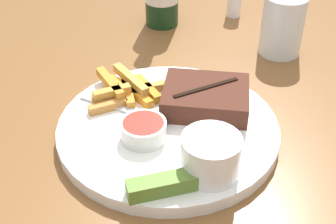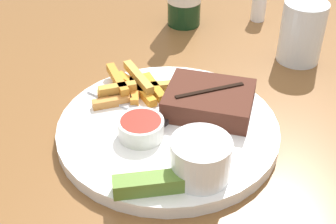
{
  "view_description": "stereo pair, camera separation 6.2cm",
  "coord_description": "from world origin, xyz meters",
  "px_view_note": "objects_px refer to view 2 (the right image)",
  "views": [
    {
      "loc": [
        0.13,
        -0.48,
        1.18
      ],
      "look_at": [
        0.0,
        0.0,
        0.81
      ],
      "focal_mm": 50.0,
      "sensor_mm": 36.0,
      "label": 1
    },
    {
      "loc": [
        0.19,
        -0.45,
        1.18
      ],
      "look_at": [
        0.0,
        0.0,
        0.81
      ],
      "focal_mm": 50.0,
      "sensor_mm": 36.0,
      "label": 2
    }
  ],
  "objects_px": {
    "dinner_plate": "(168,129)",
    "fork_utensil": "(122,104)",
    "dipping_sauce_cup": "(141,127)",
    "knife_utensil": "(181,108)",
    "steak_portion": "(209,100)",
    "pickle_spear": "(148,184)",
    "salt_shaker": "(259,4)",
    "coleslaw_cup": "(201,157)",
    "drinking_glass": "(302,32)"
  },
  "relations": [
    {
      "from": "dinner_plate",
      "to": "steak_portion",
      "type": "height_order",
      "value": "steak_portion"
    },
    {
      "from": "pickle_spear",
      "to": "coleslaw_cup",
      "type": "bearing_deg",
      "value": 45.92
    },
    {
      "from": "coleslaw_cup",
      "to": "drinking_glass",
      "type": "bearing_deg",
      "value": 81.42
    },
    {
      "from": "dinner_plate",
      "to": "dipping_sauce_cup",
      "type": "relative_size",
      "value": 4.98
    },
    {
      "from": "fork_utensil",
      "to": "coleslaw_cup",
      "type": "bearing_deg",
      "value": -19.87
    },
    {
      "from": "knife_utensil",
      "to": "drinking_glass",
      "type": "height_order",
      "value": "drinking_glass"
    },
    {
      "from": "coleslaw_cup",
      "to": "pickle_spear",
      "type": "relative_size",
      "value": 0.89
    },
    {
      "from": "pickle_spear",
      "to": "drinking_glass",
      "type": "bearing_deg",
      "value": 76.09
    },
    {
      "from": "pickle_spear",
      "to": "knife_utensil",
      "type": "relative_size",
      "value": 0.49
    },
    {
      "from": "pickle_spear",
      "to": "salt_shaker",
      "type": "bearing_deg",
      "value": 90.37
    },
    {
      "from": "steak_portion",
      "to": "drinking_glass",
      "type": "height_order",
      "value": "drinking_glass"
    },
    {
      "from": "salt_shaker",
      "to": "pickle_spear",
      "type": "bearing_deg",
      "value": -89.63
    },
    {
      "from": "dinner_plate",
      "to": "pickle_spear",
      "type": "relative_size",
      "value": 3.75
    },
    {
      "from": "dinner_plate",
      "to": "salt_shaker",
      "type": "relative_size",
      "value": 4.58
    },
    {
      "from": "fork_utensil",
      "to": "knife_utensil",
      "type": "height_order",
      "value": "knife_utensil"
    },
    {
      "from": "dipping_sauce_cup",
      "to": "fork_utensil",
      "type": "distance_m",
      "value": 0.08
    },
    {
      "from": "fork_utensil",
      "to": "salt_shaker",
      "type": "relative_size",
      "value": 2.06
    },
    {
      "from": "dinner_plate",
      "to": "pickle_spear",
      "type": "height_order",
      "value": "pickle_spear"
    },
    {
      "from": "dipping_sauce_cup",
      "to": "pickle_spear",
      "type": "bearing_deg",
      "value": -59.79
    },
    {
      "from": "pickle_spear",
      "to": "drinking_glass",
      "type": "height_order",
      "value": "drinking_glass"
    },
    {
      "from": "dinner_plate",
      "to": "salt_shaker",
      "type": "distance_m",
      "value": 0.4
    },
    {
      "from": "dinner_plate",
      "to": "fork_utensil",
      "type": "xyz_separation_m",
      "value": [
        -0.08,
        0.02,
        0.01
      ]
    },
    {
      "from": "steak_portion",
      "to": "knife_utensil",
      "type": "height_order",
      "value": "steak_portion"
    },
    {
      "from": "steak_portion",
      "to": "pickle_spear",
      "type": "xyz_separation_m",
      "value": [
        -0.01,
        -0.17,
        -0.01
      ]
    },
    {
      "from": "dinner_plate",
      "to": "steak_portion",
      "type": "distance_m",
      "value": 0.07
    },
    {
      "from": "steak_portion",
      "to": "dipping_sauce_cup",
      "type": "xyz_separation_m",
      "value": [
        -0.06,
        -0.09,
        -0.0
      ]
    },
    {
      "from": "dipping_sauce_cup",
      "to": "drinking_glass",
      "type": "bearing_deg",
      "value": 64.58
    },
    {
      "from": "coleslaw_cup",
      "to": "knife_utensil",
      "type": "relative_size",
      "value": 0.43
    },
    {
      "from": "fork_utensil",
      "to": "salt_shaker",
      "type": "height_order",
      "value": "salt_shaker"
    },
    {
      "from": "steak_portion",
      "to": "coleslaw_cup",
      "type": "xyz_separation_m",
      "value": [
        0.03,
        -0.13,
        0.01
      ]
    },
    {
      "from": "dipping_sauce_cup",
      "to": "salt_shaker",
      "type": "bearing_deg",
      "value": 83.96
    },
    {
      "from": "coleslaw_cup",
      "to": "pickle_spear",
      "type": "height_order",
      "value": "coleslaw_cup"
    },
    {
      "from": "coleslaw_cup",
      "to": "fork_utensil",
      "type": "bearing_deg",
      "value": 149.02
    },
    {
      "from": "steak_portion",
      "to": "fork_utensil",
      "type": "relative_size",
      "value": 0.97
    },
    {
      "from": "pickle_spear",
      "to": "steak_portion",
      "type": "bearing_deg",
      "value": 85.88
    },
    {
      "from": "knife_utensil",
      "to": "fork_utensil",
      "type": "bearing_deg",
      "value": 121.55
    },
    {
      "from": "salt_shaker",
      "to": "knife_utensil",
      "type": "bearing_deg",
      "value": -93.22
    },
    {
      "from": "dinner_plate",
      "to": "knife_utensil",
      "type": "height_order",
      "value": "knife_utensil"
    },
    {
      "from": "steak_portion",
      "to": "dipping_sauce_cup",
      "type": "relative_size",
      "value": 2.16
    },
    {
      "from": "knife_utensil",
      "to": "steak_portion",
      "type": "bearing_deg",
      "value": -51.05
    },
    {
      "from": "pickle_spear",
      "to": "salt_shaker",
      "type": "height_order",
      "value": "salt_shaker"
    },
    {
      "from": "dinner_plate",
      "to": "dipping_sauce_cup",
      "type": "xyz_separation_m",
      "value": [
        -0.02,
        -0.04,
        0.02
      ]
    },
    {
      "from": "dinner_plate",
      "to": "knife_utensil",
      "type": "relative_size",
      "value": 1.83
    },
    {
      "from": "drinking_glass",
      "to": "coleslaw_cup",
      "type": "bearing_deg",
      "value": -98.58
    },
    {
      "from": "dinner_plate",
      "to": "steak_portion",
      "type": "bearing_deg",
      "value": 53.11
    },
    {
      "from": "coleslaw_cup",
      "to": "pickle_spear",
      "type": "xyz_separation_m",
      "value": [
        -0.05,
        -0.05,
        -0.02
      ]
    },
    {
      "from": "dinner_plate",
      "to": "salt_shaker",
      "type": "xyz_separation_m",
      "value": [
        0.02,
        0.4,
        0.02
      ]
    },
    {
      "from": "knife_utensil",
      "to": "drinking_glass",
      "type": "relative_size",
      "value": 1.59
    },
    {
      "from": "dinner_plate",
      "to": "knife_utensil",
      "type": "xyz_separation_m",
      "value": [
        0.0,
        0.04,
        0.01
      ]
    },
    {
      "from": "salt_shaker",
      "to": "dinner_plate",
      "type": "bearing_deg",
      "value": -93.41
    }
  ]
}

